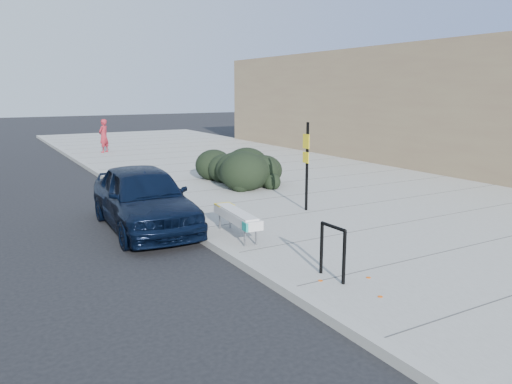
# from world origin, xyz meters

# --- Properties ---
(ground) EXTENTS (120.00, 120.00, 0.00)m
(ground) POSITION_xyz_m (0.00, 0.00, 0.00)
(ground) COLOR black
(ground) RESTS_ON ground
(sidewalk_near) EXTENTS (11.20, 50.00, 0.15)m
(sidewalk_near) POSITION_xyz_m (5.60, 5.00, 0.07)
(sidewalk_near) COLOR gray
(sidewalk_near) RESTS_ON ground
(curb_near) EXTENTS (0.22, 50.00, 0.17)m
(curb_near) POSITION_xyz_m (0.00, 5.00, 0.08)
(curb_near) COLOR #9E9E99
(curb_near) RESTS_ON ground
(bench) EXTENTS (0.56, 1.91, 0.57)m
(bench) POSITION_xyz_m (0.60, 1.00, 0.60)
(bench) COLOR gray
(bench) RESTS_ON sidewalk_near
(bike_rack) EXTENTS (0.07, 0.65, 0.94)m
(bike_rack) POSITION_xyz_m (0.84, -2.00, 0.72)
(bike_rack) COLOR black
(bike_rack) RESTS_ON sidewalk_near
(sign_post) EXTENTS (0.08, 0.27, 2.34)m
(sign_post) POSITION_xyz_m (3.33, 2.25, 1.49)
(sign_post) COLOR black
(sign_post) RESTS_ON sidewalk_near
(hedge) EXTENTS (3.20, 4.24, 1.42)m
(hedge) POSITION_xyz_m (3.91, 7.00, 0.86)
(hedge) COLOR black
(hedge) RESTS_ON sidewalk_near
(sedan_navy) EXTENTS (2.02, 4.62, 1.55)m
(sedan_navy) POSITION_xyz_m (-0.80, 3.14, 0.77)
(sedan_navy) COLOR black
(sedan_navy) RESTS_ON ground
(pedestrian) EXTENTS (0.74, 0.71, 1.70)m
(pedestrian) POSITION_xyz_m (1.72, 17.72, 1.00)
(pedestrian) COLOR maroon
(pedestrian) RESTS_ON sidewalk_near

